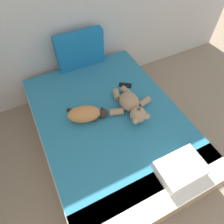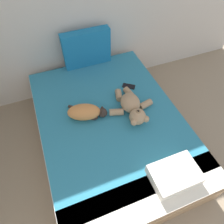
{
  "view_description": "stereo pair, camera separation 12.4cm",
  "coord_description": "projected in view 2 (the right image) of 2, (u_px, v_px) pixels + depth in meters",
  "views": [
    {
      "loc": [
        0.92,
        1.54,
        2.19
      ],
      "look_at": [
        1.51,
        2.73,
        0.52
      ],
      "focal_mm": 32.58,
      "sensor_mm": 36.0,
      "label": 1
    },
    {
      "loc": [
        1.03,
        1.49,
        2.19
      ],
      "look_at": [
        1.51,
        2.73,
        0.52
      ],
      "focal_mm": 32.58,
      "sensor_mm": 36.0,
      "label": 2
    }
  ],
  "objects": [
    {
      "name": "bed",
      "position": [
        110.0,
        130.0,
        2.33
      ],
      "size": [
        1.5,
        2.06,
        0.48
      ],
      "color": "#9E7A56",
      "rests_on": "ground_plane"
    },
    {
      "name": "teddy_bear",
      "position": [
        132.0,
        107.0,
        2.12
      ],
      "size": [
        0.49,
        0.55,
        0.18
      ],
      "color": "tan",
      "rests_on": "bed"
    },
    {
      "name": "patterned_cushion",
      "position": [
        87.0,
        48.0,
        2.52
      ],
      "size": [
        0.59,
        0.12,
        0.46
      ],
      "color": "#1972AD",
      "rests_on": "bed"
    },
    {
      "name": "cat",
      "position": [
        86.0,
        112.0,
        2.09
      ],
      "size": [
        0.42,
        0.34,
        0.15
      ],
      "color": "#D18447",
      "rests_on": "bed"
    },
    {
      "name": "cell_phone",
      "position": [
        129.0,
        86.0,
        2.42
      ],
      "size": [
        0.16,
        0.15,
        0.01
      ],
      "color": "black",
      "rests_on": "bed"
    },
    {
      "name": "throw_pillow",
      "position": [
        174.0,
        175.0,
        1.69
      ],
      "size": [
        0.4,
        0.28,
        0.11
      ],
      "primitive_type": "cube",
      "rotation": [
        0.0,
        0.0,
        -0.0
      ],
      "color": "white",
      "rests_on": "bed"
    },
    {
      "name": "ground_plane",
      "position": [
        184.0,
        186.0,
        2.17
      ],
      "size": [
        10.11,
        10.11,
        0.0
      ],
      "primitive_type": "plane",
      "color": "gray"
    }
  ]
}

